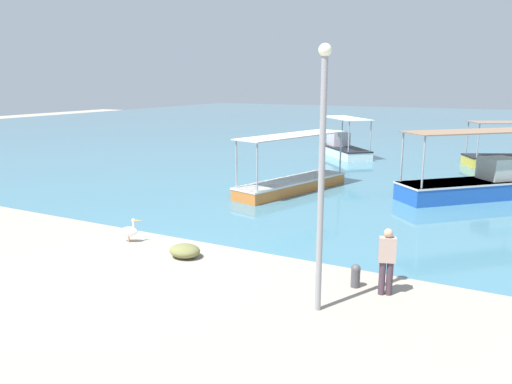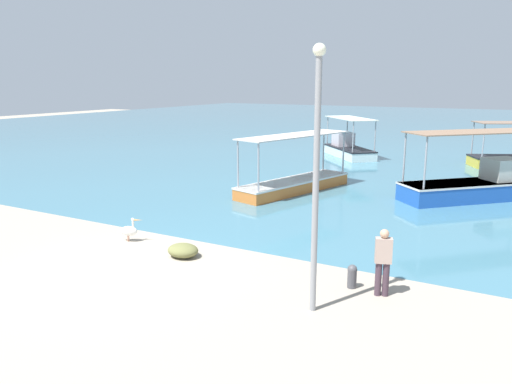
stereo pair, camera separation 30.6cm
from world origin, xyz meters
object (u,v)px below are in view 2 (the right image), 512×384
(mooring_bollard, at_px, (352,275))
(fisherman_standing, at_px, (383,260))
(pelican, at_px, (129,230))
(fishing_boat_near_left, at_px, (294,181))
(fishing_boat_far_right, at_px, (348,147))
(lamp_post, at_px, (316,168))
(fishing_boat_center, at_px, (477,184))
(net_pile, at_px, (183,250))

(mooring_bollard, relative_size, fisherman_standing, 0.36)
(pelican, height_order, fisherman_standing, fisherman_standing)
(fishing_boat_near_left, xyz_separation_m, mooring_bollard, (6.01, -9.60, -0.18))
(fishing_boat_far_right, height_order, fisherman_standing, fishing_boat_far_right)
(mooring_bollard, bearing_deg, pelican, 179.23)
(lamp_post, bearing_deg, pelican, 166.22)
(fishing_boat_center, xyz_separation_m, lamp_post, (-2.12, -13.77, 2.63))
(pelican, relative_size, mooring_bollard, 1.30)
(fishing_boat_far_right, bearing_deg, lamp_post, -73.19)
(fishing_boat_near_left, height_order, net_pile, fishing_boat_near_left)
(fishing_boat_center, xyz_separation_m, fishing_boat_far_right, (-9.20, 9.67, -0.05))
(mooring_bollard, bearing_deg, net_pile, -177.40)
(pelican, height_order, net_pile, pelican)
(fishing_boat_far_right, bearing_deg, fisherman_standing, -69.35)
(pelican, distance_m, lamp_post, 7.98)
(fishing_boat_center, relative_size, mooring_bollard, 9.81)
(lamp_post, bearing_deg, net_pile, 163.27)
(pelican, bearing_deg, mooring_bollard, -0.77)
(fishing_boat_far_right, xyz_separation_m, mooring_bollard, (7.46, -21.77, -0.30))
(fishing_boat_center, distance_m, fisherman_standing, 12.25)
(fishing_boat_center, relative_size, pelican, 7.52)
(mooring_bollard, xyz_separation_m, net_pile, (-5.15, -0.23, -0.13))
(fishing_boat_far_right, height_order, net_pile, fishing_boat_far_right)
(pelican, xyz_separation_m, mooring_bollard, (7.59, -0.10, -0.05))
(fishing_boat_far_right, bearing_deg, pelican, -90.34)
(net_pile, bearing_deg, fishing_boat_far_right, 96.00)
(fishing_boat_far_right, bearing_deg, net_pile, -84.00)
(fishing_boat_far_right, xyz_separation_m, net_pile, (2.31, -22.00, -0.43))
(fishing_boat_center, relative_size, lamp_post, 1.02)
(lamp_post, bearing_deg, fishing_boat_far_right, 106.81)
(fishing_boat_near_left, xyz_separation_m, net_pile, (0.86, -9.83, -0.30))
(fisherman_standing, bearing_deg, mooring_bollard, 172.33)
(mooring_bollard, bearing_deg, fishing_boat_far_right, 108.91)
(fishing_boat_near_left, relative_size, mooring_bollard, 11.14)
(lamp_post, relative_size, fisherman_standing, 3.49)
(fishing_boat_far_right, bearing_deg, fishing_boat_near_left, -83.21)
(fishing_boat_center, relative_size, fisherman_standing, 3.56)
(mooring_bollard, height_order, net_pile, mooring_bollard)
(lamp_post, height_order, net_pile, lamp_post)
(fishing_boat_far_right, bearing_deg, mooring_bollard, -71.09)
(fishing_boat_center, distance_m, fishing_boat_far_right, 13.35)
(fisherman_standing, relative_size, net_pile, 1.76)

